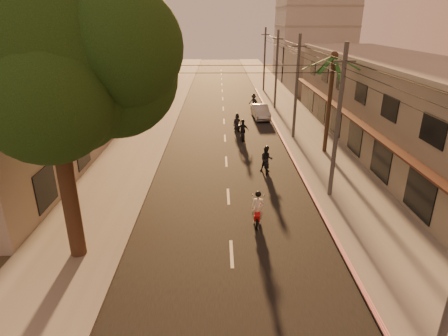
{
  "coord_description": "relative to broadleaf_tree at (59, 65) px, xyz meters",
  "views": [
    {
      "loc": [
        -0.56,
        -12.57,
        10.12
      ],
      "look_at": [
        -0.27,
        7.57,
        2.06
      ],
      "focal_mm": 30.0,
      "sensor_mm": 36.0,
      "label": 1
    }
  ],
  "objects": [
    {
      "name": "road",
      "position": [
        6.61,
        17.86,
        -8.47
      ],
      "size": [
        10.0,
        140.0,
        0.02
      ],
      "primitive_type": "cube",
      "color": "black",
      "rests_on": "ground"
    },
    {
      "name": "ground",
      "position": [
        6.61,
        -2.14,
        -8.48
      ],
      "size": [
        160.0,
        160.0,
        0.0
      ],
      "primitive_type": "plane",
      "color": "#383023",
      "rests_on": "ground"
    },
    {
      "name": "filler_left_near",
      "position": [
        -7.39,
        31.86,
        -6.28
      ],
      "size": [
        8.0,
        14.0,
        4.4
      ],
      "primitive_type": "cube",
      "color": "gray",
      "rests_on": "ground"
    },
    {
      "name": "parked_car",
      "position": [
        10.62,
        25.13,
        -7.75
      ],
      "size": [
        2.1,
        4.59,
        1.45
      ],
      "primitive_type": "imported",
      "rotation": [
        0.0,
        0.0,
        0.06
      ],
      "color": "#9DA0A4",
      "rests_on": "ground"
    },
    {
      "name": "curb_stripe",
      "position": [
        11.71,
        12.86,
        -8.38
      ],
      "size": [
        0.2,
        60.0,
        0.2
      ],
      "primitive_type": "cube",
      "color": "red",
      "rests_on": "ground"
    },
    {
      "name": "scooter_red",
      "position": [
        8.07,
        2.64,
        -7.65
      ],
      "size": [
        0.83,
        1.91,
        1.88
      ],
      "rotation": [
        0.0,
        0.0,
        -0.14
      ],
      "color": "black",
      "rests_on": "ground"
    },
    {
      "name": "utility_poles",
      "position": [
        12.81,
        17.86,
        -1.94
      ],
      "size": [
        1.2,
        48.26,
        9.0
      ],
      "color": "#38383A",
      "rests_on": "ground"
    },
    {
      "name": "sidewalk_right",
      "position": [
        14.11,
        17.86,
        -8.42
      ],
      "size": [
        5.0,
        140.0,
        0.12
      ],
      "primitive_type": "cube",
      "color": "slate",
      "rests_on": "ground"
    },
    {
      "name": "scooter_far_b",
      "position": [
        10.22,
        29.43,
        -7.59
      ],
      "size": [
        1.67,
        1.81,
        1.91
      ],
      "rotation": [
        0.0,
        0.0,
        -0.43
      ],
      "color": "black",
      "rests_on": "ground"
    },
    {
      "name": "left_building",
      "position": [
        -7.37,
        11.86,
        -5.88
      ],
      "size": [
        8.2,
        24.2,
        5.2
      ],
      "color": "gray",
      "rests_on": "ground"
    },
    {
      "name": "shophouse_row",
      "position": [
        20.57,
        15.86,
        -4.83
      ],
      "size": [
        8.8,
        34.2,
        7.3
      ],
      "color": "gray",
      "rests_on": "ground"
    },
    {
      "name": "palm_tree",
      "position": [
        14.61,
        13.86,
        -1.33
      ],
      "size": [
        5.0,
        5.0,
        8.2
      ],
      "color": "black",
      "rests_on": "ground"
    },
    {
      "name": "scooter_mid_b",
      "position": [
        8.16,
        17.22,
        -7.62
      ],
      "size": [
        1.07,
        1.95,
        1.92
      ],
      "rotation": [
        0.0,
        0.0,
        -0.01
      ],
      "color": "black",
      "rests_on": "ground"
    },
    {
      "name": "filler_left_far",
      "position": [
        -7.39,
        49.86,
        -4.98
      ],
      "size": [
        8.0,
        14.0,
        7.0
      ],
      "primitive_type": "cube",
      "color": "gray",
      "rests_on": "ground"
    },
    {
      "name": "filler_right",
      "position": [
        20.61,
        42.86,
        -5.48
      ],
      "size": [
        8.0,
        14.0,
        6.0
      ],
      "primitive_type": "cube",
      "color": "gray",
      "rests_on": "ground"
    },
    {
      "name": "scooter_far_a",
      "position": [
        7.83,
        20.41,
        -7.71
      ],
      "size": [
        0.98,
        1.7,
        1.69
      ],
      "rotation": [
        0.0,
        0.0,
        0.2
      ],
      "color": "black",
      "rests_on": "ground"
    },
    {
      "name": "broadleaf_tree",
      "position": [
        0.0,
        0.0,
        0.0
      ],
      "size": [
        9.6,
        8.7,
        12.1
      ],
      "color": "black",
      "rests_on": "ground"
    },
    {
      "name": "scooter_mid_a",
      "position": [
        9.4,
        9.92,
        -7.62
      ],
      "size": [
        0.98,
        1.94,
        1.91
      ],
      "rotation": [
        0.0,
        0.0,
        -0.08
      ],
      "color": "black",
      "rests_on": "ground"
    },
    {
      "name": "sidewalk_left",
      "position": [
        -0.89,
        17.86,
        -8.42
      ],
      "size": [
        5.0,
        140.0,
        0.12
      ],
      "primitive_type": "cube",
      "color": "slate",
      "rests_on": "ground"
    }
  ]
}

